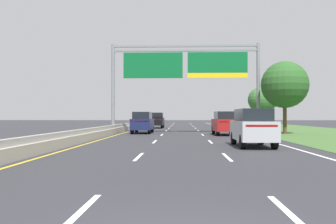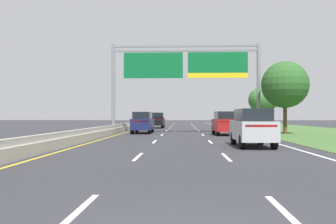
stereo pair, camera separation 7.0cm
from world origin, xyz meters
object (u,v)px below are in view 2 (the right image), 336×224
object	(u,v)px
overhead_sign_gantry	(185,69)
car_red_right_lane_suv	(225,123)
roadside_tree_distant	(270,100)
roadside_tree_mid	(285,85)
roadside_tree_far	(261,100)
pickup_truck_black	(157,120)
car_silver_right_lane_suv	(252,127)
car_navy_left_lane_suv	(143,122)

from	to	relation	value
overhead_sign_gantry	car_red_right_lane_suv	distance (m)	7.45
car_red_right_lane_suv	roadside_tree_distant	size ratio (longest dim) A/B	0.78
overhead_sign_gantry	roadside_tree_mid	bearing A→B (deg)	-10.32
roadside_tree_distant	roadside_tree_mid	bearing A→B (deg)	-100.26
roadside_tree_far	pickup_truck_black	bearing A→B (deg)	166.59
car_silver_right_lane_suv	car_red_right_lane_suv	world-z (taller)	same
overhead_sign_gantry	roadside_tree_far	distance (m)	15.88
car_red_right_lane_suv	roadside_tree_mid	bearing A→B (deg)	-72.23
pickup_truck_black	roadside_tree_distant	size ratio (longest dim) A/B	0.88
car_red_right_lane_suv	car_silver_right_lane_suv	bearing A→B (deg)	178.89
car_navy_left_lane_suv	car_silver_right_lane_suv	world-z (taller)	same
car_navy_left_lane_suv	car_silver_right_lane_suv	size ratio (longest dim) A/B	1.00
overhead_sign_gantry	roadside_tree_distant	world-z (taller)	overhead_sign_gantry
pickup_truck_black	car_navy_left_lane_suv	xyz separation A→B (m)	(-0.28, -16.17, 0.02)
pickup_truck_black	roadside_tree_mid	distance (m)	22.00
roadside_tree_mid	pickup_truck_black	bearing A→B (deg)	128.20
car_navy_left_lane_suv	roadside_tree_mid	bearing A→B (deg)	-93.26
roadside_tree_far	roadside_tree_mid	bearing A→B (deg)	-92.57
car_silver_right_lane_suv	roadside_tree_mid	bearing A→B (deg)	-22.14
car_red_right_lane_suv	roadside_tree_far	world-z (taller)	roadside_tree_far
roadside_tree_distant	car_red_right_lane_suv	bearing A→B (deg)	-110.64
roadside_tree_mid	roadside_tree_far	bearing A→B (deg)	87.43
car_navy_left_lane_suv	roadside_tree_distant	bearing A→B (deg)	-35.49
pickup_truck_black	roadside_tree_distant	world-z (taller)	roadside_tree_distant
car_navy_left_lane_suv	car_red_right_lane_suv	world-z (taller)	same
overhead_sign_gantry	car_navy_left_lane_suv	xyz separation A→B (m)	(-4.23, -0.84, -5.35)
car_navy_left_lane_suv	roadside_tree_mid	xyz separation A→B (m)	(13.70, -0.89, 3.59)
car_navy_left_lane_suv	car_silver_right_lane_suv	bearing A→B (deg)	-152.63
pickup_truck_black	roadside_tree_mid	bearing A→B (deg)	-141.79
car_silver_right_lane_suv	car_red_right_lane_suv	distance (m)	12.49
overhead_sign_gantry	roadside_tree_distant	bearing A→B (deg)	59.97
overhead_sign_gantry	car_navy_left_lane_suv	size ratio (longest dim) A/B	3.19
overhead_sign_gantry	roadside_tree_distant	size ratio (longest dim) A/B	2.46
car_silver_right_lane_suv	roadside_tree_mid	world-z (taller)	roadside_tree_mid
car_silver_right_lane_suv	car_red_right_lane_suv	size ratio (longest dim) A/B	0.99
pickup_truck_black	car_red_right_lane_suv	bearing A→B (deg)	-158.67
roadside_tree_mid	roadside_tree_distant	bearing A→B (deg)	79.74
roadside_tree_far	car_navy_left_lane_suv	bearing A→B (deg)	-138.15
pickup_truck_black	roadside_tree_mid	xyz separation A→B (m)	(13.42, -17.06, 3.62)
roadside_tree_far	roadside_tree_distant	bearing A→B (deg)	71.82
car_navy_left_lane_suv	roadside_tree_distant	xyz separation A→B (m)	(18.47, 25.48, 3.36)
car_silver_right_lane_suv	roadside_tree_distant	xyz separation A→B (m)	(10.61, 40.95, 3.36)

